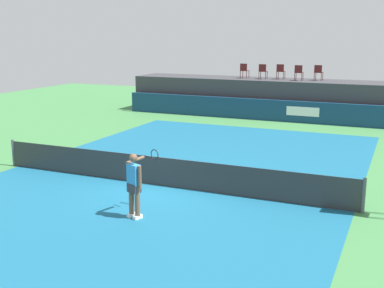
{
  "coord_description": "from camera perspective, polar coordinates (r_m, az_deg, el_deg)",
  "views": [
    {
      "loc": [
        7.04,
        -13.6,
        4.81
      ],
      "look_at": [
        0.19,
        2.0,
        1.0
      ],
      "focal_mm": 46.0,
      "sensor_mm": 36.0,
      "label": 1
    }
  ],
  "objects": [
    {
      "name": "sponsor_wall",
      "position": [
        28.32,
        9.07,
        3.89
      ],
      "size": [
        18.0,
        0.22,
        1.2
      ],
      "color": "navy",
      "rests_on": "ground"
    },
    {
      "name": "spectator_chair_far_right",
      "position": [
        29.59,
        14.45,
        8.1
      ],
      "size": [
        0.46,
        0.46,
        0.89
      ],
      "color": "#561919",
      "rests_on": "spectator_platform"
    },
    {
      "name": "spectator_platform",
      "position": [
        29.98,
        9.98,
        5.3
      ],
      "size": [
        18.0,
        2.8,
        2.2
      ],
      "primitive_type": "cube",
      "color": "#38383D",
      "rests_on": "ground"
    },
    {
      "name": "ground_plane",
      "position": [
        18.67,
        0.7,
        -2.33
      ],
      "size": [
        48.0,
        48.0,
        0.0
      ],
      "primitive_type": "plane",
      "color": "#3D7A42"
    },
    {
      "name": "spectator_chair_right",
      "position": [
        29.21,
        12.27,
        8.16
      ],
      "size": [
        0.44,
        0.44,
        0.89
      ],
      "color": "#561919",
      "rests_on": "spectator_platform"
    },
    {
      "name": "tennis_player",
      "position": [
        13.13,
        -6.66,
        -4.53
      ],
      "size": [
        0.55,
        1.25,
        1.77
      ],
      "color": "white",
      "rests_on": "court_inner"
    },
    {
      "name": "net_post_near",
      "position": [
        19.47,
        -20.0,
        -0.96
      ],
      "size": [
        0.1,
        0.1,
        1.0
      ],
      "primitive_type": "cylinder",
      "color": "#4C4C51",
      "rests_on": "ground"
    },
    {
      "name": "spectator_chair_center",
      "position": [
        29.93,
        10.24,
        8.34
      ],
      "size": [
        0.44,
        0.44,
        0.89
      ],
      "color": "#561919",
      "rests_on": "spectator_platform"
    },
    {
      "name": "spectator_chair_left",
      "position": [
        29.84,
        8.22,
        8.4
      ],
      "size": [
        0.45,
        0.45,
        0.89
      ],
      "color": "#561919",
      "rests_on": "spectator_platform"
    },
    {
      "name": "spectator_chair_far_left",
      "position": [
        30.31,
        6.08,
        8.52
      ],
      "size": [
        0.47,
        0.47,
        0.89
      ],
      "color": "#561919",
      "rests_on": "spectator_platform"
    },
    {
      "name": "court_inner",
      "position": [
        16.06,
        -3.51,
        -4.85
      ],
      "size": [
        12.0,
        22.0,
        0.0
      ],
      "primitive_type": "cube",
      "color": "#16597A",
      "rests_on": "ground"
    },
    {
      "name": "tennis_net",
      "position": [
        15.92,
        -3.53,
        -3.22
      ],
      "size": [
        12.4,
        0.02,
        0.95
      ],
      "primitive_type": "cube",
      "color": "#2D2D2D",
      "rests_on": "ground"
    },
    {
      "name": "net_post_far",
      "position": [
        14.29,
        19.28,
        -5.68
      ],
      "size": [
        0.1,
        0.1,
        1.0
      ],
      "primitive_type": "cylinder",
      "color": "#4C4C51",
      "rests_on": "ground"
    }
  ]
}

